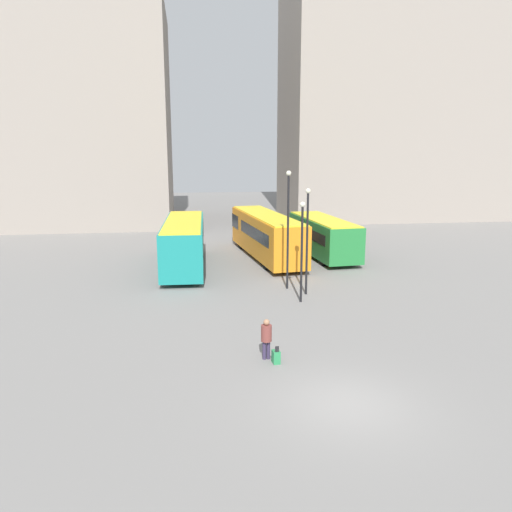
{
  "coord_description": "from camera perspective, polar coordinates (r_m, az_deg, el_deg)",
  "views": [
    {
      "loc": [
        -4.77,
        -13.65,
        7.74
      ],
      "look_at": [
        -0.95,
        14.15,
        1.76
      ],
      "focal_mm": 35.0,
      "sensor_mm": 36.0,
      "label": 1
    }
  ],
  "objects": [
    {
      "name": "traveler",
      "position": [
        18.9,
        1.2,
        -9.07
      ],
      "size": [
        0.45,
        0.45,
        1.58
      ],
      "rotation": [
        0.0,
        0.0,
        1.68
      ],
      "color": "#382D4C",
      "rests_on": "ground_plane"
    },
    {
      "name": "lamp_post_1",
      "position": [
        25.41,
        5.26,
        1.45
      ],
      "size": [
        0.28,
        0.28,
        5.21
      ],
      "color": "black",
      "rests_on": "ground_plane"
    },
    {
      "name": "building_block_right",
      "position": [
        63.04,
        16.09,
        24.79
      ],
      "size": [
        24.96,
        12.68,
        44.26
      ],
      "color": "gray",
      "rests_on": "ground_plane"
    },
    {
      "name": "bus_1",
      "position": [
        36.44,
        1.13,
        2.55
      ],
      "size": [
        3.91,
        12.14,
        3.18
      ],
      "rotation": [
        0.0,
        0.0,
        1.69
      ],
      "color": "orange",
      "rests_on": "ground_plane"
    },
    {
      "name": "ground_plane",
      "position": [
        16.4,
        10.5,
        -16.34
      ],
      "size": [
        160.0,
        160.0,
        0.0
      ],
      "primitive_type": "plane",
      "color": "slate"
    },
    {
      "name": "bus_0",
      "position": [
        33.59,
        -8.21,
        1.59
      ],
      "size": [
        2.92,
        10.98,
        3.17
      ],
      "rotation": [
        0.0,
        0.0,
        1.54
      ],
      "color": "#19847F",
      "rests_on": "ground_plane"
    },
    {
      "name": "suitcase",
      "position": [
        18.82,
        2.31,
        -11.43
      ],
      "size": [
        0.3,
        0.38,
        0.71
      ],
      "rotation": [
        0.0,
        0.0,
        1.68
      ],
      "color": "#28844C",
      "rests_on": "ground_plane"
    },
    {
      "name": "building_block_left",
      "position": [
        58.97,
        -24.58,
        14.33
      ],
      "size": [
        28.93,
        16.47,
        22.37
      ],
      "color": "gray",
      "rests_on": "ground_plane"
    },
    {
      "name": "bus_2",
      "position": [
        37.21,
        7.64,
        2.32
      ],
      "size": [
        3.29,
        9.36,
        2.82
      ],
      "rotation": [
        0.0,
        0.0,
        1.66
      ],
      "color": "#237A38",
      "rests_on": "ground_plane"
    },
    {
      "name": "lamp_post_2",
      "position": [
        27.75,
        3.68,
        3.93
      ],
      "size": [
        0.28,
        0.28,
        6.64
      ],
      "color": "black",
      "rests_on": "ground_plane"
    },
    {
      "name": "lamp_post_0",
      "position": [
        26.78,
        5.87,
        2.62
      ],
      "size": [
        0.28,
        0.28,
        5.77
      ],
      "color": "black",
      "rests_on": "ground_plane"
    }
  ]
}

